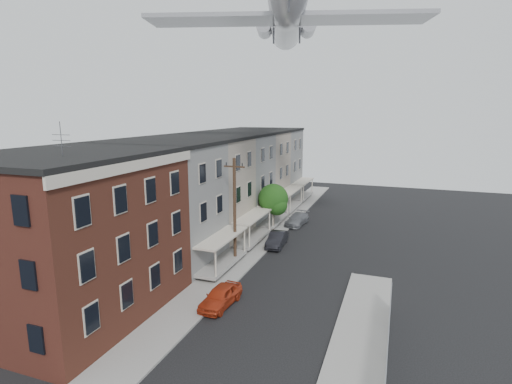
# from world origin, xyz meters

# --- Properties ---
(sidewalk_left) EXTENTS (3.00, 62.00, 0.12)m
(sidewalk_left) POSITION_xyz_m (-5.50, 24.00, 0.06)
(sidewalk_left) COLOR gray
(sidewalk_left) RESTS_ON ground
(sidewalk_right) EXTENTS (3.00, 26.00, 0.12)m
(sidewalk_right) POSITION_xyz_m (5.50, 6.00, 0.06)
(sidewalk_right) COLOR gray
(sidewalk_right) RESTS_ON ground
(curb_left) EXTENTS (0.15, 62.00, 0.14)m
(curb_left) POSITION_xyz_m (-4.05, 24.00, 0.07)
(curb_left) COLOR gray
(curb_left) RESTS_ON ground
(curb_right) EXTENTS (0.15, 26.00, 0.14)m
(curb_right) POSITION_xyz_m (4.05, 6.00, 0.07)
(curb_right) COLOR gray
(curb_right) RESTS_ON ground
(corner_building) EXTENTS (10.31, 12.30, 12.15)m
(corner_building) POSITION_xyz_m (-12.00, 7.00, 5.16)
(corner_building) COLOR #351310
(corner_building) RESTS_ON ground
(row_house_a) EXTENTS (11.98, 7.00, 10.30)m
(row_house_a) POSITION_xyz_m (-11.96, 16.50, 5.13)
(row_house_a) COLOR #60605E
(row_house_a) RESTS_ON ground
(row_house_b) EXTENTS (11.98, 7.00, 10.30)m
(row_house_b) POSITION_xyz_m (-11.96, 23.50, 5.13)
(row_house_b) COLOR gray
(row_house_b) RESTS_ON ground
(row_house_c) EXTENTS (11.98, 7.00, 10.30)m
(row_house_c) POSITION_xyz_m (-11.96, 30.50, 5.13)
(row_house_c) COLOR #60605E
(row_house_c) RESTS_ON ground
(row_house_d) EXTENTS (11.98, 7.00, 10.30)m
(row_house_d) POSITION_xyz_m (-11.96, 37.50, 5.13)
(row_house_d) COLOR gray
(row_house_d) RESTS_ON ground
(row_house_e) EXTENTS (11.98, 7.00, 10.30)m
(row_house_e) POSITION_xyz_m (-11.96, 44.50, 5.13)
(row_house_e) COLOR #60605E
(row_house_e) RESTS_ON ground
(chainlink_fence) EXTENTS (0.06, 18.06, 1.90)m
(chainlink_fence) POSITION_xyz_m (7.00, 5.00, 1.00)
(chainlink_fence) COLOR gray
(chainlink_fence) RESTS_ON ground
(utility_pole) EXTENTS (1.80, 0.26, 9.00)m
(utility_pole) POSITION_xyz_m (-5.60, 18.00, 4.67)
(utility_pole) COLOR black
(utility_pole) RESTS_ON ground
(street_tree) EXTENTS (3.22, 3.20, 5.20)m
(street_tree) POSITION_xyz_m (-5.27, 27.92, 3.45)
(street_tree) COLOR black
(street_tree) RESTS_ON ground
(car_near) EXTENTS (1.90, 4.09, 1.36)m
(car_near) POSITION_xyz_m (-3.60, 10.76, 0.68)
(car_near) COLOR #B23317
(car_near) RESTS_ON ground
(car_mid) EXTENTS (1.71, 4.21, 1.36)m
(car_mid) POSITION_xyz_m (-3.60, 23.55, 0.68)
(car_mid) COLOR black
(car_mid) RESTS_ON ground
(car_far) EXTENTS (2.22, 4.57, 1.28)m
(car_far) POSITION_xyz_m (-3.60, 31.40, 0.64)
(car_far) COLOR slate
(car_far) RESTS_ON ground
(airplane) EXTENTS (22.78, 26.06, 7.53)m
(airplane) POSITION_xyz_m (-2.89, 23.44, 20.96)
(airplane) COLOR white
(airplane) RESTS_ON ground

